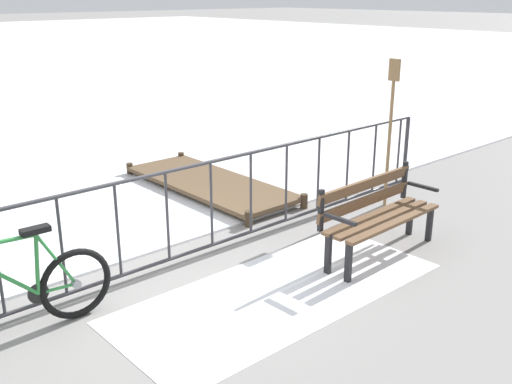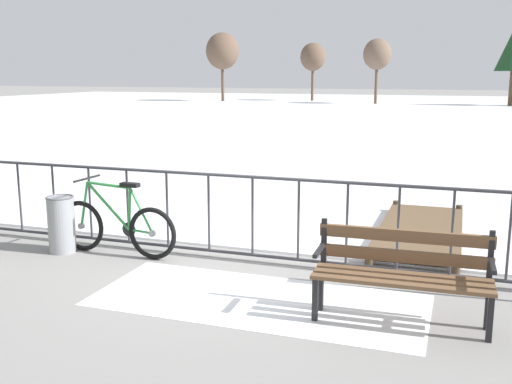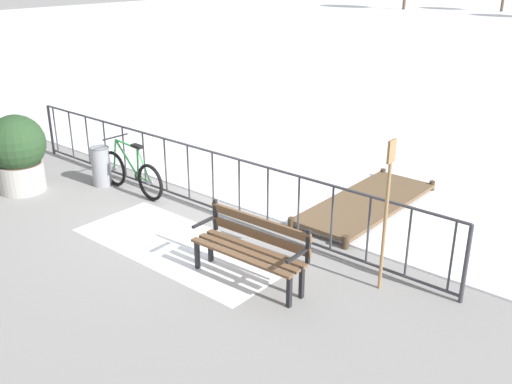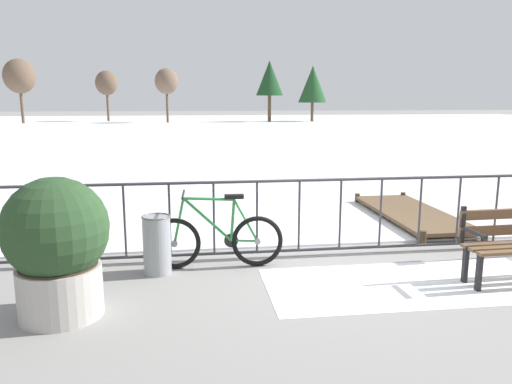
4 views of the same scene
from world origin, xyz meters
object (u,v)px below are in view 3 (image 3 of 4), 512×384
Objects in this scene: park_bench at (252,244)px; trash_bin at (101,166)px; oar_upright at (386,207)px; planter_with_shrub at (18,152)px; bicycle_near_railing at (132,173)px.

trash_bin is (-4.35, 0.80, -0.14)m from park_bench.
oar_upright reaches higher than trash_bin.
planter_with_shrub is 1.45m from trash_bin.
oar_upright is at bearing 10.13° from planter_with_shrub.
bicycle_near_railing is 2.34× the size of trash_bin.
trash_bin is at bearing 51.56° from planter_with_shrub.
planter_with_shrub reaches higher than bicycle_near_railing.
planter_with_shrub reaches higher than trash_bin.
park_bench is 5.23m from planter_with_shrub.
trash_bin is (-0.74, -0.12, 0.00)m from bicycle_near_railing.
bicycle_near_railing is 3.73m from park_bench.
planter_with_shrub is at bearing -169.87° from oar_upright.
park_bench is 1.16× the size of planter_with_shrub.
bicycle_near_railing is at bearing 9.20° from trash_bin.
planter_with_shrub reaches higher than park_bench.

